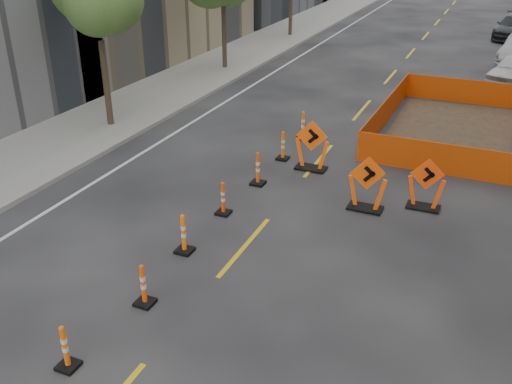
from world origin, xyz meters
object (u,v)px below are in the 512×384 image
at_px(channelizer_4, 184,234).
at_px(chevron_sign_left, 312,145).
at_px(chevron_sign_right, 426,184).
at_px(chevron_sign_center, 367,183).
at_px(channelizer_2, 65,347).
at_px(channelizer_6, 258,168).
at_px(channelizer_7, 283,146).
at_px(channelizer_3, 143,285).
at_px(channelizer_5, 223,198).
at_px(channelizer_8, 303,125).

height_order(channelizer_4, chevron_sign_left, chevron_sign_left).
bearing_deg(chevron_sign_right, chevron_sign_center, -169.44).
distance_m(channelizer_2, channelizer_6, 8.56).
relative_size(channelizer_4, chevron_sign_center, 0.64).
distance_m(channelizer_6, chevron_sign_center, 3.42).
bearing_deg(channelizer_7, channelizer_3, -88.89).
height_order(channelizer_5, channelizer_6, channelizer_6).
relative_size(channelizer_6, chevron_sign_center, 0.66).
relative_size(channelizer_2, channelizer_6, 0.89).
relative_size(channelizer_7, channelizer_8, 0.95).
distance_m(channelizer_2, channelizer_4, 4.28).
bearing_deg(channelizer_6, channelizer_7, 90.22).
distance_m(channelizer_2, channelizer_5, 6.42).
bearing_deg(channelizer_6, channelizer_8, 90.65).
relative_size(channelizer_3, channelizer_6, 0.93).
height_order(channelizer_3, channelizer_4, channelizer_4).
bearing_deg(channelizer_3, chevron_sign_center, 62.01).
relative_size(channelizer_3, chevron_sign_right, 0.65).
distance_m(channelizer_8, chevron_sign_right, 6.28).
xyz_separation_m(channelizer_8, chevron_sign_center, (3.44, -4.62, 0.27)).
bearing_deg(channelizer_7, chevron_sign_left, -19.87).
relative_size(channelizer_6, chevron_sign_left, 0.64).
relative_size(channelizer_5, channelizer_8, 0.92).
distance_m(channelizer_4, channelizer_8, 8.56).
bearing_deg(channelizer_2, chevron_sign_right, 61.05).
bearing_deg(channelizer_4, chevron_sign_left, 78.41).
distance_m(channelizer_6, channelizer_7, 2.14).
relative_size(channelizer_2, channelizer_7, 0.94).
distance_m(channelizer_3, chevron_sign_left, 8.22).
xyz_separation_m(chevron_sign_center, chevron_sign_right, (1.48, 0.71, -0.04)).
xyz_separation_m(channelizer_4, chevron_sign_left, (1.23, 6.01, 0.31)).
relative_size(channelizer_7, chevron_sign_center, 0.62).
height_order(channelizer_5, channelizer_7, channelizer_7).
distance_m(channelizer_3, chevron_sign_right, 8.27).
bearing_deg(chevron_sign_left, channelizer_2, -105.21).
height_order(chevron_sign_left, chevron_sign_right, chevron_sign_left).
bearing_deg(channelizer_5, channelizer_3, -86.33).
bearing_deg(channelizer_4, channelizer_2, -89.52).
distance_m(channelizer_4, chevron_sign_left, 6.15).
xyz_separation_m(chevron_sign_left, chevron_sign_center, (2.27, -2.07, -0.03)).
relative_size(channelizer_5, channelizer_7, 0.97).
bearing_deg(channelizer_8, channelizer_7, -88.93).
bearing_deg(channelizer_5, channelizer_7, 88.55).
xyz_separation_m(channelizer_2, chevron_sign_right, (4.94, 8.94, 0.29)).
height_order(channelizer_4, channelizer_8, channelizer_8).
xyz_separation_m(channelizer_4, chevron_sign_center, (3.50, 3.94, 0.28)).
distance_m(channelizer_7, chevron_sign_right, 5.19).
relative_size(chevron_sign_center, chevron_sign_right, 1.06).
relative_size(channelizer_7, chevron_sign_right, 0.66).
distance_m(channelizer_4, channelizer_7, 6.42).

